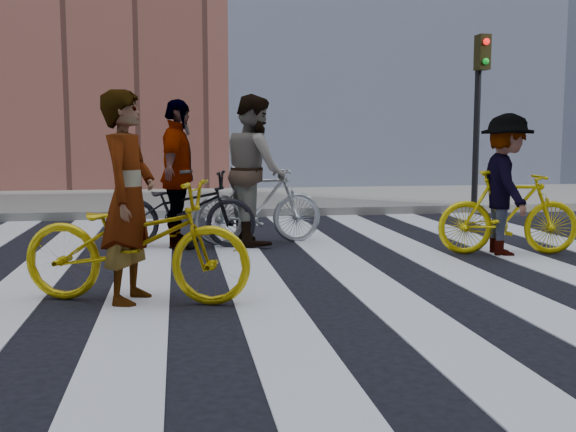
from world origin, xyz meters
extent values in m
plane|color=black|center=(0.00, 0.00, 0.00)|extent=(100.00, 100.00, 0.00)
cube|color=slate|center=(0.00, 7.50, 0.07)|extent=(100.00, 5.00, 0.15)
cube|color=silver|center=(-2.75, 0.00, 0.01)|extent=(0.55, 10.00, 0.01)
cube|color=silver|center=(-1.65, 0.00, 0.01)|extent=(0.55, 10.00, 0.01)
cube|color=silver|center=(-0.55, 0.00, 0.01)|extent=(0.55, 10.00, 0.01)
cube|color=silver|center=(0.55, 0.00, 0.01)|extent=(0.55, 10.00, 0.01)
cube|color=silver|center=(1.65, 0.00, 0.01)|extent=(0.55, 10.00, 0.01)
cube|color=silver|center=(2.75, 0.00, 0.01)|extent=(0.55, 10.00, 0.01)
cylinder|color=black|center=(4.40, 5.40, 1.60)|extent=(0.12, 0.12, 3.20)
cube|color=black|center=(4.40, 5.25, 3.00)|extent=(0.22, 0.28, 0.65)
sphere|color=red|center=(4.40, 5.10, 3.18)|extent=(0.12, 0.12, 0.12)
sphere|color=#0CCC26|center=(4.40, 5.10, 2.82)|extent=(0.12, 0.12, 0.12)
imported|color=gold|center=(-1.65, -0.99, 0.53)|extent=(2.14, 1.28, 1.06)
imported|color=#B2B7BC|center=(-0.22, 2.02, 0.53)|extent=(1.80, 0.74, 1.05)
imported|color=yellow|center=(2.67, 0.71, 0.51)|extent=(1.76, 0.76, 1.02)
imported|color=black|center=(-1.23, 1.87, 0.50)|extent=(1.98, 1.00, 0.99)
imported|color=slate|center=(-1.70, -0.99, 0.91)|extent=(0.62, 0.77, 1.82)
imported|color=slate|center=(-0.27, 2.02, 0.99)|extent=(0.88, 1.06, 1.98)
imported|color=slate|center=(2.62, 0.71, 0.85)|extent=(0.81, 1.19, 1.71)
imported|color=slate|center=(-1.28, 1.87, 0.95)|extent=(0.66, 1.18, 1.91)
camera|label=1|loc=(-1.28, -6.86, 1.43)|focal=42.00mm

